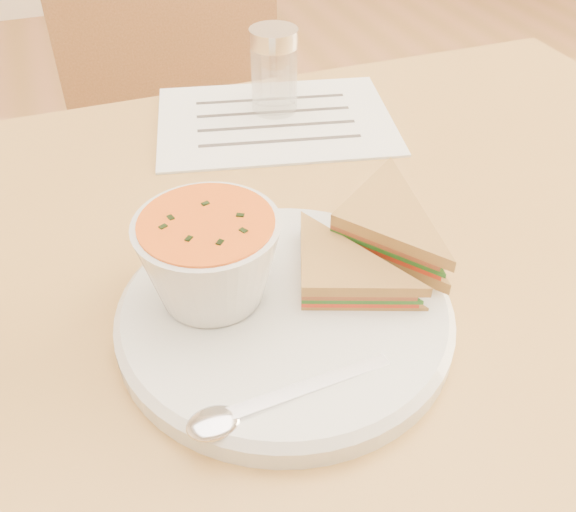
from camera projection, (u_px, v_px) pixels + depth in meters
name	position (u px, v px, depth m)	size (l,w,h in m)	color
dining_table	(305.00, 473.00, 0.82)	(1.00, 0.70, 0.75)	#A27732
chair_far	(210.00, 223.00, 1.14)	(0.38, 0.38, 0.86)	brown
plate	(285.00, 315.00, 0.50)	(0.26, 0.26, 0.02)	silver
soup_bowl	(210.00, 263.00, 0.48)	(0.11, 0.11, 0.07)	silver
sandwich_half_a	(301.00, 302.00, 0.48)	(0.10, 0.10, 0.03)	olive
sandwich_half_b	(330.00, 231.00, 0.52)	(0.11, 0.11, 0.03)	olive
spoon	(289.00, 395.00, 0.43)	(0.18, 0.04, 0.01)	silver
paper_menu	(275.00, 120.00, 0.76)	(0.28, 0.20, 0.00)	white
condiment_shaker	(274.00, 72.00, 0.75)	(0.06, 0.06, 0.10)	silver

